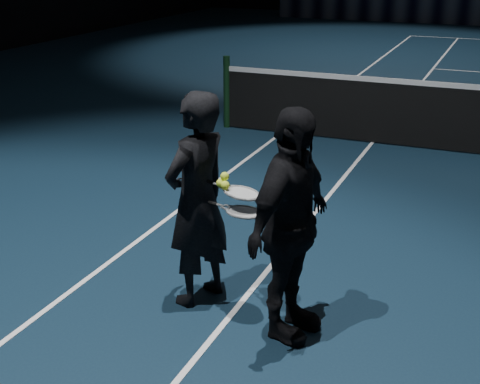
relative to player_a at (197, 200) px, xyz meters
The scene contains 6 objects.
net_post_left 5.35m from the player_a, 111.34° to the left, with size 0.10×0.10×1.10m, color black.
player_a is the anchor object (origin of this frame).
player_b 0.85m from the player_a, 13.81° to the right, with size 1.00×0.42×1.71m, color black.
racket_lower 0.45m from the player_a, 13.81° to the right, with size 0.68×0.22×0.03m, color black, non-canonical shape.
racket_upper 0.42m from the player_a, ahead, with size 0.68×0.22×0.03m, color black, non-canonical shape.
tennis_balls 0.33m from the player_a, 12.69° to the right, with size 0.12×0.10×0.12m, color #CDED32, non-canonical shape.
Camera 1 is at (-2.30, -9.27, 2.73)m, focal length 50.00 mm.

